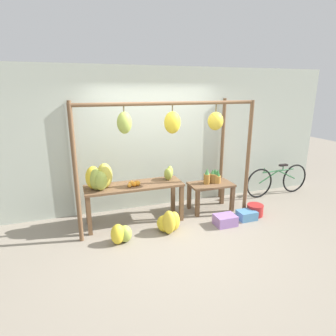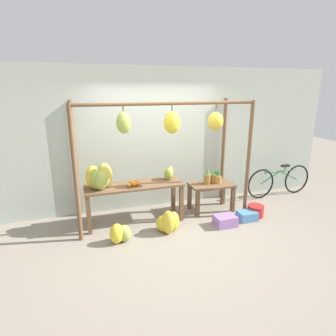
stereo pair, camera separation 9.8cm
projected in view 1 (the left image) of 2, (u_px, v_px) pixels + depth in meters
ground_plane at (178, 236)px, 4.69m from camera, size 20.00×20.00×0.00m
shop_wall_back at (153, 139)px, 5.62m from camera, size 8.00×0.08×2.80m
stall_awning at (170, 136)px, 4.79m from camera, size 3.13×1.11×2.19m
display_table_main at (134, 191)px, 5.05m from camera, size 1.75×0.55×0.73m
display_table_side at (211, 189)px, 5.61m from camera, size 0.86×0.50×0.56m
banana_pile_on_table at (99, 178)px, 4.76m from camera, size 0.55×0.45×0.44m
orange_pile at (134, 184)px, 4.95m from camera, size 0.24×0.18×0.09m
pineapple_cluster at (213, 177)px, 5.58m from camera, size 0.35×0.17×0.32m
banana_pile_ground_left at (121, 234)px, 4.46m from camera, size 0.43×0.33×0.34m
banana_pile_ground_right at (169, 222)px, 4.81m from camera, size 0.47×0.43×0.42m
fruit_crate_white at (225, 220)px, 5.06m from camera, size 0.38×0.29×0.19m
blue_bucket at (255, 210)px, 5.45m from camera, size 0.31×0.31×0.22m
parked_bicycle at (277, 180)px, 6.44m from camera, size 1.69×0.09×0.72m
papaya_pile at (169, 173)px, 5.27m from camera, size 0.25×0.28×0.25m
fruit_crate_purple at (247, 215)px, 5.29m from camera, size 0.34×0.26×0.17m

